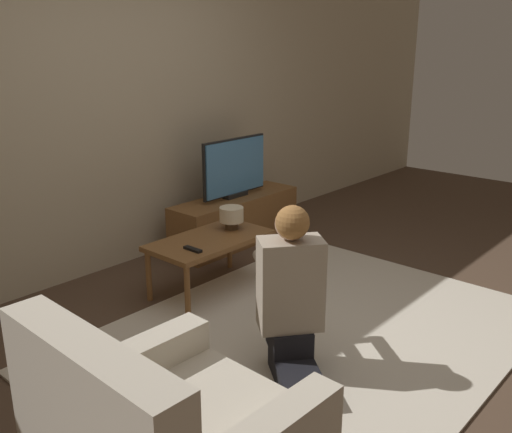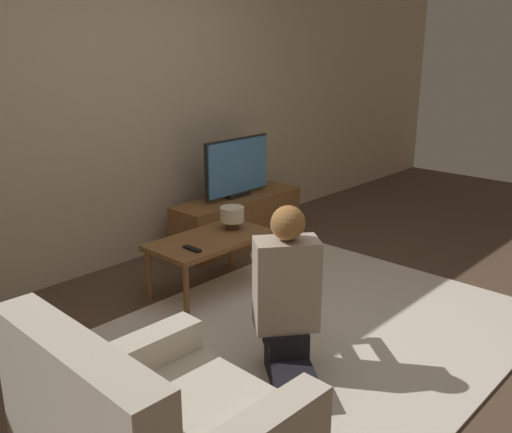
# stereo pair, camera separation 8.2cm
# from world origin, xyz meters

# --- Properties ---
(ground_plane) EXTENTS (10.00, 10.00, 0.00)m
(ground_plane) POSITION_xyz_m (0.00, 0.00, 0.00)
(ground_plane) COLOR brown
(wall_back) EXTENTS (10.00, 0.06, 2.60)m
(wall_back) POSITION_xyz_m (0.00, 1.93, 1.30)
(wall_back) COLOR beige
(wall_back) RESTS_ON ground_plane
(rug) EXTENTS (2.90, 2.13, 0.02)m
(rug) POSITION_xyz_m (0.00, 0.00, 0.01)
(rug) COLOR beige
(rug) RESTS_ON ground_plane
(tv_stand) EXTENTS (1.30, 0.38, 0.43)m
(tv_stand) POSITION_xyz_m (0.98, 1.53, 0.22)
(tv_stand) COLOR brown
(tv_stand) RESTS_ON ground_plane
(tv) EXTENTS (0.74, 0.08, 0.52)m
(tv) POSITION_xyz_m (0.98, 1.54, 0.70)
(tv) COLOR black
(tv) RESTS_ON tv_stand
(coffee_table) EXTENTS (0.90, 0.48, 0.41)m
(coffee_table) POSITION_xyz_m (0.11, 0.97, 0.36)
(coffee_table) COLOR brown
(coffee_table) RESTS_ON ground_plane
(person_kneeling) EXTENTS (0.71, 0.80, 0.94)m
(person_kneeling) POSITION_xyz_m (-0.36, -0.14, 0.46)
(person_kneeling) COLOR black
(person_kneeling) RESTS_ON rug
(table_lamp) EXTENTS (0.18, 0.18, 0.17)m
(table_lamp) POSITION_xyz_m (0.36, 0.99, 0.51)
(table_lamp) COLOR #4C3823
(table_lamp) RESTS_ON coffee_table
(remote) EXTENTS (0.04, 0.15, 0.02)m
(remote) POSITION_xyz_m (-0.14, 0.87, 0.41)
(remote) COLOR black
(remote) RESTS_ON coffee_table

